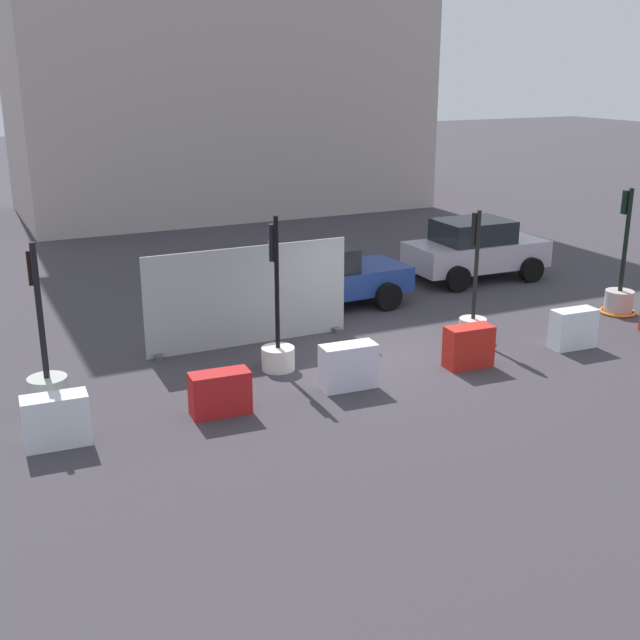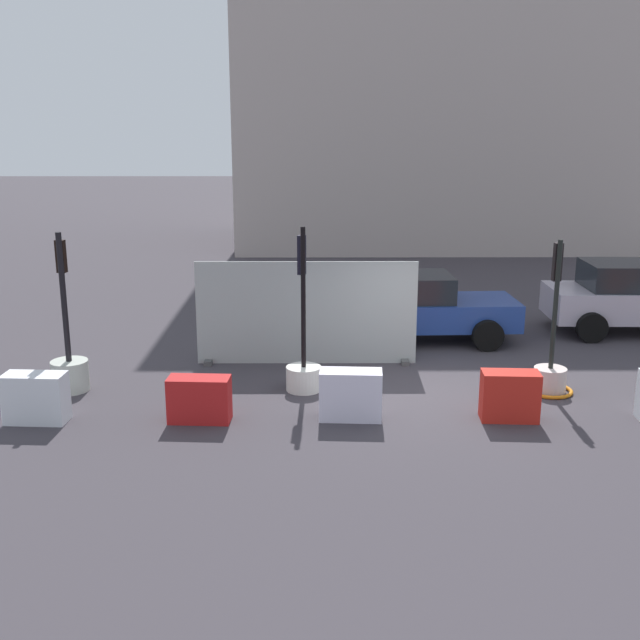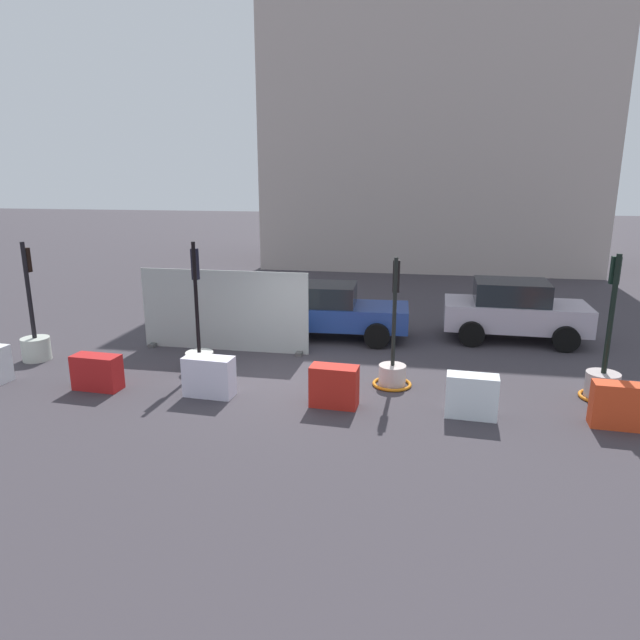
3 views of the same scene
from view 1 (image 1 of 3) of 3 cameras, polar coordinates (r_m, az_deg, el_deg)
name	(u,v)px [view 1 (image 1 of 3)]	position (r m, az deg, el deg)	size (l,w,h in m)	color
ground_plane	(381,356)	(17.16, 4.30, -2.54)	(120.00, 120.00, 0.00)	#3B363C
traffic_light_0	(47,380)	(15.20, -18.74, -4.05)	(0.70, 0.70, 3.04)	#B3B9AD
traffic_light_1	(278,345)	(16.22, -3.02, -1.76)	(0.67, 0.67, 3.14)	silver
traffic_light_2	(473,320)	(18.34, 10.76, -0.02)	(0.89, 0.89, 2.92)	beige
traffic_light_3	(619,294)	(21.21, 20.42, 1.74)	(0.89, 0.89, 3.10)	#B4A5A4
construction_barrier_0	(56,421)	(13.77, -18.16, -6.78)	(1.07, 0.54, 0.86)	silver
construction_barrier_1	(220,393)	(14.33, -7.08, -5.15)	(1.08, 0.52, 0.78)	red
construction_barrier_2	(348,366)	(15.33, 2.01, -3.29)	(1.10, 0.53, 0.87)	silver
construction_barrier_3	(469,347)	(16.65, 10.47, -1.86)	(1.00, 0.52, 0.86)	red
construction_barrier_4	(573,329)	(18.32, 17.48, -0.58)	(1.02, 0.50, 0.86)	white
car_silver_hatchback	(475,249)	(23.44, 10.93, 4.95)	(4.01, 2.24, 1.72)	#B6ABBC
car_blue_estate	(319,278)	(20.14, -0.08, 3.01)	(4.51, 2.21, 1.58)	navy
building_main_facade	(216,15)	(34.77, -7.35, 20.63)	(16.97, 8.13, 15.48)	#B5A49D
site_fence_panel	(249,298)	(17.58, -5.06, 1.57)	(4.63, 0.50, 2.19)	#A1A7A5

